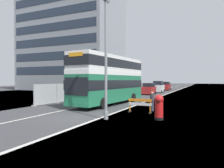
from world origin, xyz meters
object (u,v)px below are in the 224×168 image
object	(u,v)px
lamppost_foreground	(106,63)
pedestrian_at_kerb	(152,101)
car_oncoming_near	(149,89)
car_receding_far	(166,86)
red_pillar_postbox	(159,106)
car_receding_mid	(158,87)
double_decker_bus	(110,79)
roadworks_barrier	(140,104)

from	to	relation	value
lamppost_foreground	pedestrian_at_kerb	bearing A→B (deg)	68.90
car_oncoming_near	pedestrian_at_kerb	size ratio (longest dim) A/B	2.38
car_receding_far	pedestrian_at_kerb	bearing A→B (deg)	-81.77
red_pillar_postbox	car_oncoming_near	bearing A→B (deg)	106.08
lamppost_foreground	car_receding_mid	bearing A→B (deg)	95.64
double_decker_bus	roadworks_barrier	distance (m)	6.58
roadworks_barrier	car_receding_mid	bearing A→B (deg)	98.97
double_decker_bus	car_oncoming_near	world-z (taller)	double_decker_bus
double_decker_bus	lamppost_foreground	distance (m)	8.61
car_oncoming_near	car_receding_mid	distance (m)	6.45
car_receding_far	roadworks_barrier	bearing A→B (deg)	-83.09
car_oncoming_near	car_receding_far	world-z (taller)	car_receding_far
red_pillar_postbox	pedestrian_at_kerb	distance (m)	3.82
car_oncoming_near	pedestrian_at_kerb	bearing A→B (deg)	-74.72
red_pillar_postbox	roadworks_barrier	distance (m)	3.03
lamppost_foreground	double_decker_bus	bearing A→B (deg)	113.23
roadworks_barrier	car_receding_far	size ratio (longest dim) A/B	0.43
car_receding_mid	car_receding_far	world-z (taller)	car_receding_mid
car_receding_far	lamppost_foreground	bearing A→B (deg)	-85.44
lamppost_foreground	car_oncoming_near	size ratio (longest dim) A/B	2.05
roadworks_barrier	car_oncoming_near	distance (m)	20.51
red_pillar_postbox	car_receding_far	size ratio (longest dim) A/B	0.37
roadworks_barrier	pedestrian_at_kerb	xyz separation A→B (m)	(0.66, 1.29, 0.12)
roadworks_barrier	car_receding_mid	world-z (taller)	car_receding_mid
car_oncoming_near	pedestrian_at_kerb	distance (m)	19.41
double_decker_bus	red_pillar_postbox	bearing A→B (deg)	-45.06
double_decker_bus	pedestrian_at_kerb	bearing A→B (deg)	-29.69
roadworks_barrier	car_oncoming_near	world-z (taller)	car_oncoming_near
pedestrian_at_kerb	double_decker_bus	bearing A→B (deg)	150.31
lamppost_foreground	car_oncoming_near	bearing A→B (deg)	97.82
pedestrian_at_kerb	roadworks_barrier	bearing A→B (deg)	-117.17
roadworks_barrier	lamppost_foreground	bearing A→B (deg)	-108.76
pedestrian_at_kerb	car_oncoming_near	bearing A→B (deg)	105.28
car_oncoming_near	roadworks_barrier	bearing A→B (deg)	-77.46
red_pillar_postbox	car_receding_mid	distance (m)	29.41
roadworks_barrier	pedestrian_at_kerb	world-z (taller)	pedestrian_at_kerb
roadworks_barrier	red_pillar_postbox	bearing A→B (deg)	-49.20
red_pillar_postbox	roadworks_barrier	bearing A→B (deg)	130.80
pedestrian_at_kerb	lamppost_foreground	bearing A→B (deg)	-111.10
roadworks_barrier	car_receding_far	distance (m)	36.48
double_decker_bus	car_receding_far	xyz separation A→B (m)	(0.19, 31.93, -1.68)
car_receding_mid	pedestrian_at_kerb	xyz separation A→B (m)	(4.84, -25.18, -0.28)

